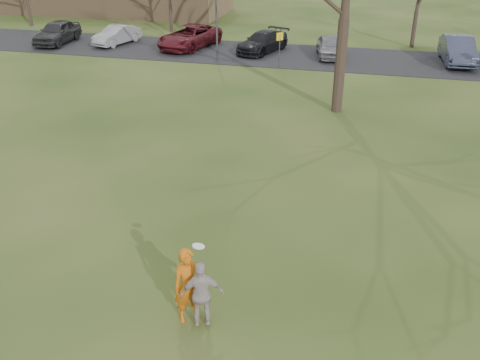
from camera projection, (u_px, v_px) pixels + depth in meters
The scene contains 11 objects.
ground at pixel (200, 310), 12.62m from camera, with size 120.00×120.00×0.00m, color #1E380F.
parking_strip at pixel (318, 57), 34.26m from camera, with size 62.00×6.50×0.04m, color black.
player_defender at pixel (189, 286), 11.93m from camera, with size 0.69×0.45×1.90m, color #C55E10.
car_0 at pixel (57, 32), 37.41m from camera, with size 1.83×4.56×1.55m, color #28292B.
car_1 at pixel (117, 35), 37.24m from camera, with size 1.35×3.88×1.28m, color #96969B.
car_2 at pixel (190, 37), 36.26m from camera, with size 2.46×5.34×1.48m, color #5A151D.
car_3 at pixel (263, 42), 35.18m from camera, with size 1.84×4.53×1.32m, color black.
car_4 at pixel (330, 46), 34.02m from camera, with size 1.56×3.88×1.32m, color slate.
car_5 at pixel (458, 50), 32.55m from camera, with size 1.68×4.82×1.59m, color #34394E.
catching_play at pixel (202, 294), 11.73m from camera, with size 1.05×0.71×2.10m.
sign_yellow at pixel (280, 43), 31.44m from camera, with size 0.35×0.35×2.08m.
Camera 1 is at (3.27, -9.34, 8.47)m, focal length 39.84 mm.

